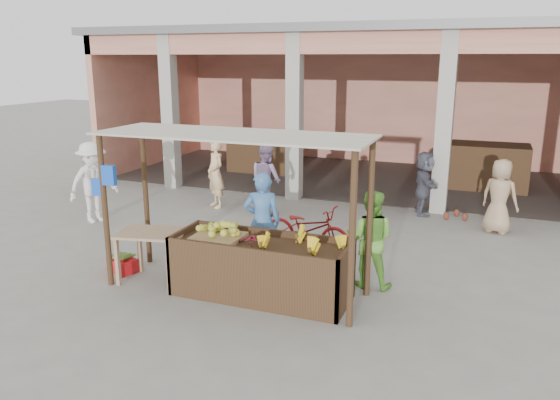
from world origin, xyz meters
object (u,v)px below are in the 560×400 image
at_px(red_crate, 122,265).
at_px(vendor_green, 370,236).
at_px(fruit_stall, 261,271).
at_px(side_table, 153,240).
at_px(motorcycle, 308,228).
at_px(vendor_blue, 262,218).

height_order(red_crate, vendor_green, vendor_green).
distance_m(fruit_stall, side_table, 1.79).
bearing_deg(fruit_stall, side_table, -175.85).
height_order(side_table, vendor_green, vendor_green).
distance_m(side_table, vendor_green, 3.34).
xyz_separation_m(fruit_stall, motorcycle, (0.04, 2.05, 0.06)).
xyz_separation_m(vendor_blue, motorcycle, (0.43, 1.07, -0.43)).
bearing_deg(vendor_blue, fruit_stall, 91.39).
bearing_deg(side_table, red_crate, 154.91).
distance_m(side_table, red_crate, 0.95).
relative_size(fruit_stall, vendor_green, 1.62).
relative_size(vendor_blue, vendor_green, 1.11).
distance_m(fruit_stall, vendor_green, 1.74).
bearing_deg(fruit_stall, red_crate, 179.01).
relative_size(fruit_stall, motorcycle, 1.48).
xyz_separation_m(vendor_green, motorcycle, (-1.35, 1.10, -0.34)).
relative_size(fruit_stall, side_table, 2.27).
bearing_deg(red_crate, side_table, 7.11).
xyz_separation_m(red_crate, motorcycle, (2.54, 2.00, 0.34)).
height_order(side_table, red_crate, side_table).
bearing_deg(vendor_green, vendor_blue, -3.39).
xyz_separation_m(fruit_stall, side_table, (-1.76, -0.13, 0.29)).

